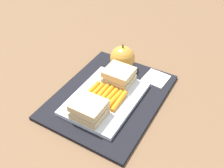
{
  "coord_description": "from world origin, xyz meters",
  "views": [
    {
      "loc": [
        -0.46,
        -0.28,
        0.51
      ],
      "look_at": [
        0.01,
        0.0,
        0.04
      ],
      "focal_mm": 41.33,
      "sensor_mm": 36.0,
      "label": 1
    }
  ],
  "objects_px": {
    "sandwich_half_right": "(119,76)",
    "paper_napkin": "(156,78)",
    "food_tray": "(105,99)",
    "carrot_sticks_bundle": "(105,95)",
    "sandwich_half_left": "(89,109)",
    "apple": "(122,58)"
  },
  "relations": [
    {
      "from": "sandwich_half_right",
      "to": "paper_napkin",
      "type": "xyz_separation_m",
      "value": [
        0.08,
        -0.09,
        -0.03
      ]
    },
    {
      "from": "food_tray",
      "to": "carrot_sticks_bundle",
      "type": "relative_size",
      "value": 2.23
    },
    {
      "from": "sandwich_half_left",
      "to": "carrot_sticks_bundle",
      "type": "bearing_deg",
      "value": 0.01
    },
    {
      "from": "sandwich_half_right",
      "to": "sandwich_half_left",
      "type": "bearing_deg",
      "value": 180.0
    },
    {
      "from": "sandwich_half_left",
      "to": "paper_napkin",
      "type": "bearing_deg",
      "value": -19.76
    },
    {
      "from": "sandwich_half_right",
      "to": "paper_napkin",
      "type": "relative_size",
      "value": 1.14
    },
    {
      "from": "food_tray",
      "to": "sandwich_half_left",
      "type": "height_order",
      "value": "sandwich_half_left"
    },
    {
      "from": "carrot_sticks_bundle",
      "to": "sandwich_half_right",
      "type": "bearing_deg",
      "value": -0.01
    },
    {
      "from": "carrot_sticks_bundle",
      "to": "apple",
      "type": "bearing_deg",
      "value": 11.06
    },
    {
      "from": "apple",
      "to": "sandwich_half_right",
      "type": "bearing_deg",
      "value": -158.52
    },
    {
      "from": "sandwich_half_left",
      "to": "apple",
      "type": "distance_m",
      "value": 0.24
    },
    {
      "from": "sandwich_half_left",
      "to": "apple",
      "type": "xyz_separation_m",
      "value": [
        0.23,
        0.03,
        0.01
      ]
    },
    {
      "from": "apple",
      "to": "food_tray",
      "type": "bearing_deg",
      "value": -168.94
    },
    {
      "from": "apple",
      "to": "carrot_sticks_bundle",
      "type": "bearing_deg",
      "value": -168.94
    },
    {
      "from": "sandwich_half_right",
      "to": "carrot_sticks_bundle",
      "type": "height_order",
      "value": "sandwich_half_right"
    },
    {
      "from": "food_tray",
      "to": "apple",
      "type": "bearing_deg",
      "value": 11.06
    },
    {
      "from": "sandwich_half_left",
      "to": "paper_napkin",
      "type": "height_order",
      "value": "sandwich_half_left"
    },
    {
      "from": "sandwich_half_right",
      "to": "carrot_sticks_bundle",
      "type": "relative_size",
      "value": 0.77
    },
    {
      "from": "carrot_sticks_bundle",
      "to": "apple",
      "type": "distance_m",
      "value": 0.16
    },
    {
      "from": "sandwich_half_left",
      "to": "apple",
      "type": "relative_size",
      "value": 0.89
    },
    {
      "from": "sandwich_half_right",
      "to": "paper_napkin",
      "type": "distance_m",
      "value": 0.12
    },
    {
      "from": "sandwich_half_left",
      "to": "carrot_sticks_bundle",
      "type": "relative_size",
      "value": 0.77
    }
  ]
}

